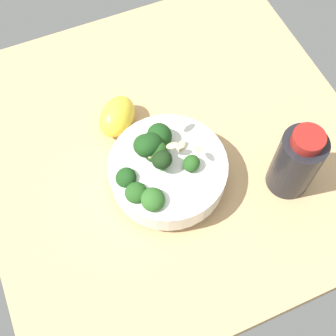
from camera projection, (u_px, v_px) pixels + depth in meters
ground_plane at (170, 150)px, 72.87cm from camera, size 59.38×59.38×4.58cm
bowl_of_broccoli at (165, 168)px, 64.50cm from camera, size 17.13×17.13×10.06cm
lemon_wedge at (117, 116)px, 70.17cm from camera, size 8.82×8.83×5.00cm
bottle_tall at (296, 162)px, 62.45cm from camera, size 6.33×6.33×12.78cm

